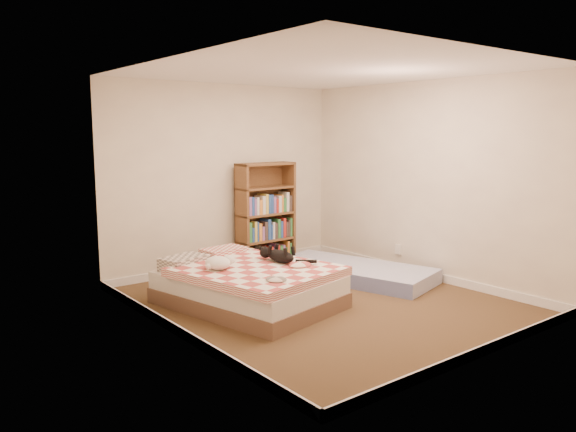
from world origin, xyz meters
TOP-DOWN VIEW (x-y plane):
  - room at (0.00, 0.00)m, footprint 3.51×4.01m
  - bed at (-0.71, 0.42)m, footprint 1.65×2.07m
  - bookshelf at (0.54, 1.81)m, footprint 0.88×0.33m
  - floor_mattress at (0.99, 0.49)m, footprint 1.43×2.18m
  - black_cat at (-0.34, 0.33)m, footprint 0.28×0.69m
  - white_dog at (-1.05, 0.43)m, footprint 0.38×0.38m

SIDE VIEW (x-z plane):
  - floor_mattress at x=0.99m, z-range 0.00..0.18m
  - bed at x=-0.71m, z-range -0.02..0.47m
  - black_cat at x=-0.34m, z-range 0.43..0.59m
  - white_dog at x=-1.05m, z-range 0.44..0.58m
  - bookshelf at x=0.54m, z-range -0.19..1.26m
  - room at x=0.00m, z-range -0.06..2.45m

